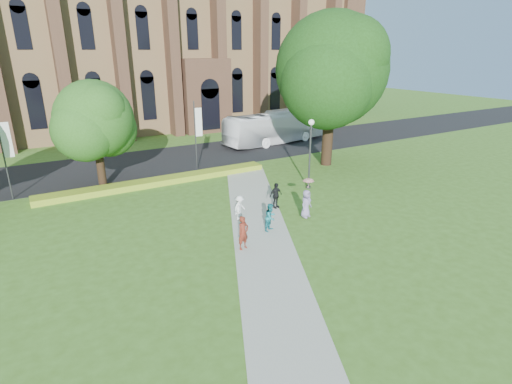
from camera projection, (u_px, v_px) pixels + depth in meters
ground at (272, 244)px, 21.63m from camera, size 160.00×160.00×0.00m
road at (158, 161)px, 37.86m from camera, size 160.00×10.00×0.02m
footpath at (262, 237)px, 22.43m from camera, size 15.58×28.54×0.04m
flower_hedge at (160, 181)px, 31.31m from camera, size 18.00×1.40×0.45m
cathedral at (177, 27)px, 54.31m from camera, size 52.60×18.25×28.00m
streetlamp at (310, 146)px, 29.39m from camera, size 0.44×0.44×5.24m
large_tree at (332, 70)px, 33.98m from camera, size 9.60×9.60×13.20m
street_tree_1 at (94, 119)px, 28.78m from camera, size 5.60×5.60×8.05m
banner_pole_0 at (197, 132)px, 33.84m from camera, size 0.70×0.10×6.00m
banner_pole_1 at (5, 152)px, 27.14m from camera, size 0.70×0.10×6.00m
tour_coach at (275, 127)px, 44.58m from camera, size 13.01×4.62×3.55m
pedestrian_0 at (243, 233)px, 20.79m from camera, size 0.76×0.59×1.83m
pedestrian_1 at (271, 217)px, 22.95m from camera, size 1.00×0.92×1.65m
pedestrian_2 at (240, 208)px, 24.43m from camera, size 1.16×0.99×1.56m
pedestrian_3 at (276, 195)px, 26.30m from camera, size 1.05×0.55×1.72m
pedestrian_4 at (306, 204)px, 24.80m from camera, size 1.01×0.83×1.78m
parasol at (308, 185)px, 24.56m from camera, size 0.87×0.87×0.61m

